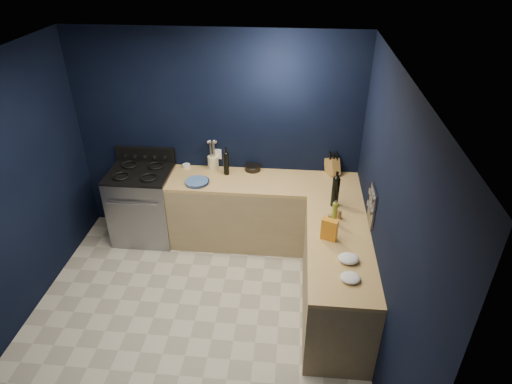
# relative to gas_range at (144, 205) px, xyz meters

# --- Properties ---
(floor) EXTENTS (3.50, 3.50, 0.02)m
(floor) POSITION_rel_gas_range_xyz_m (0.93, -1.42, -0.47)
(floor) COLOR beige
(floor) RESTS_ON ground
(ceiling) EXTENTS (3.50, 3.50, 0.02)m
(ceiling) POSITION_rel_gas_range_xyz_m (0.93, -1.42, 2.15)
(ceiling) COLOR silver
(ceiling) RESTS_ON ground
(wall_back) EXTENTS (3.50, 0.02, 2.60)m
(wall_back) POSITION_rel_gas_range_xyz_m (0.93, 0.34, 0.84)
(wall_back) COLOR black
(wall_back) RESTS_ON ground
(wall_right) EXTENTS (0.02, 3.50, 2.60)m
(wall_right) POSITION_rel_gas_range_xyz_m (2.69, -1.42, 0.84)
(wall_right) COLOR black
(wall_right) RESTS_ON ground
(cab_back) EXTENTS (2.30, 0.63, 0.86)m
(cab_back) POSITION_rel_gas_range_xyz_m (1.53, 0.02, -0.03)
(cab_back) COLOR tan
(cab_back) RESTS_ON floor
(top_back) EXTENTS (2.30, 0.63, 0.04)m
(top_back) POSITION_rel_gas_range_xyz_m (1.53, 0.02, 0.42)
(top_back) COLOR olive
(top_back) RESTS_ON cab_back
(cab_right) EXTENTS (0.63, 1.67, 0.86)m
(cab_right) POSITION_rel_gas_range_xyz_m (2.37, -1.13, -0.03)
(cab_right) COLOR tan
(cab_right) RESTS_ON floor
(top_right) EXTENTS (0.63, 1.67, 0.04)m
(top_right) POSITION_rel_gas_range_xyz_m (2.37, -1.13, 0.42)
(top_right) COLOR olive
(top_right) RESTS_ON cab_right
(gas_range) EXTENTS (0.76, 0.66, 0.92)m
(gas_range) POSITION_rel_gas_range_xyz_m (0.00, 0.00, 0.00)
(gas_range) COLOR gray
(gas_range) RESTS_ON floor
(oven_door) EXTENTS (0.59, 0.02, 0.42)m
(oven_door) POSITION_rel_gas_range_xyz_m (0.00, -0.32, -0.01)
(oven_door) COLOR black
(oven_door) RESTS_ON gas_range
(cooktop) EXTENTS (0.76, 0.66, 0.03)m
(cooktop) POSITION_rel_gas_range_xyz_m (0.00, 0.00, 0.48)
(cooktop) COLOR black
(cooktop) RESTS_ON gas_range
(backguard) EXTENTS (0.76, 0.06, 0.20)m
(backguard) POSITION_rel_gas_range_xyz_m (0.00, 0.30, 0.58)
(backguard) COLOR black
(backguard) RESTS_ON gas_range
(spice_panel) EXTENTS (0.02, 0.28, 0.38)m
(spice_panel) POSITION_rel_gas_range_xyz_m (2.67, -0.87, 0.72)
(spice_panel) COLOR gray
(spice_panel) RESTS_ON wall_right
(wall_outlet) EXTENTS (0.09, 0.02, 0.13)m
(wall_outlet) POSITION_rel_gas_range_xyz_m (0.93, 0.32, 0.62)
(wall_outlet) COLOR white
(wall_outlet) RESTS_ON wall_back
(plate_stack) EXTENTS (0.30, 0.30, 0.03)m
(plate_stack) POSITION_rel_gas_range_xyz_m (0.74, -0.12, 0.46)
(plate_stack) COLOR #36579A
(plate_stack) RESTS_ON top_back
(ramekin) EXTENTS (0.13, 0.13, 0.04)m
(ramekin) POSITION_rel_gas_range_xyz_m (0.52, 0.27, 0.46)
(ramekin) COLOR white
(ramekin) RESTS_ON top_back
(utensil_crock) EXTENTS (0.17, 0.17, 0.17)m
(utensil_crock) POSITION_rel_gas_range_xyz_m (0.87, 0.27, 0.52)
(utensil_crock) COLOR #FBF2CA
(utensil_crock) RESTS_ON top_back
(wine_bottle_back) EXTENTS (0.08, 0.08, 0.28)m
(wine_bottle_back) POSITION_rel_gas_range_xyz_m (1.06, 0.14, 0.58)
(wine_bottle_back) COLOR black
(wine_bottle_back) RESTS_ON top_back
(lemon_basket) EXTENTS (0.25, 0.25, 0.07)m
(lemon_basket) POSITION_rel_gas_range_xyz_m (1.38, 0.27, 0.48)
(lemon_basket) COLOR black
(lemon_basket) RESTS_ON top_back
(knife_block) EXTENTS (0.21, 0.26, 0.25)m
(knife_block) POSITION_rel_gas_range_xyz_m (2.36, 0.27, 0.54)
(knife_block) COLOR olive
(knife_block) RESTS_ON top_back
(wine_bottle_right) EXTENTS (0.09, 0.09, 0.34)m
(wine_bottle_right) POSITION_rel_gas_range_xyz_m (2.34, -0.45, 0.61)
(wine_bottle_right) COLOR black
(wine_bottle_right) RESTS_ON top_right
(oil_bottle) EXTENTS (0.07, 0.07, 0.24)m
(oil_bottle) POSITION_rel_gas_range_xyz_m (2.32, -0.80, 0.56)
(oil_bottle) COLOR olive
(oil_bottle) RESTS_ON top_right
(spice_jar_near) EXTENTS (0.06, 0.06, 0.10)m
(spice_jar_near) POSITION_rel_gas_range_xyz_m (2.38, -0.70, 0.49)
(spice_jar_near) COLOR olive
(spice_jar_near) RESTS_ON top_right
(spice_jar_far) EXTENTS (0.04, 0.04, 0.08)m
(spice_jar_far) POSITION_rel_gas_range_xyz_m (2.28, -0.77, 0.48)
(spice_jar_far) COLOR olive
(spice_jar_far) RESTS_ON top_right
(crouton_bag) EXTENTS (0.17, 0.12, 0.23)m
(crouton_bag) POSITION_rel_gas_range_xyz_m (2.25, -1.07, 0.55)
(crouton_bag) COLOR #AD2710
(crouton_bag) RESTS_ON top_right
(towel_front) EXTENTS (0.24, 0.22, 0.07)m
(towel_front) POSITION_rel_gas_range_xyz_m (2.42, -1.40, 0.47)
(towel_front) COLOR white
(towel_front) RESTS_ON top_right
(towel_end) EXTENTS (0.21, 0.20, 0.05)m
(towel_end) POSITION_rel_gas_range_xyz_m (2.41, -1.65, 0.47)
(towel_end) COLOR white
(towel_end) RESTS_ON top_right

